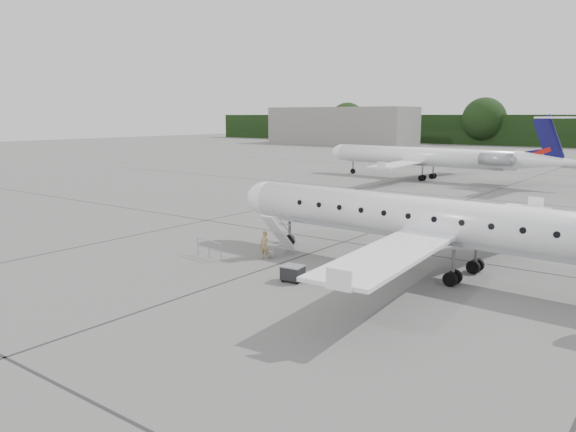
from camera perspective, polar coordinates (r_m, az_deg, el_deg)
The scene contains 8 objects.
ground at distance 26.52m, azimuth 10.00°, elevation -7.16°, with size 320.00×320.00×0.00m, color slate.
terminal_building at distance 155.63m, azimuth 5.45°, elevation 9.11°, with size 40.00×14.00×10.00m, color slate.
main_regional_jet at distance 28.42m, azimuth 15.88°, elevation 1.63°, with size 29.64×21.34×7.60m, color white, non-canonical shape.
airstair at distance 31.79m, azimuth -0.92°, elevation -1.88°, with size 0.85×2.13×2.38m, color white, non-canonical shape.
passenger at distance 30.99m, azimuth -2.38°, elevation -2.97°, with size 0.57×0.38×1.57m, color #937750.
safety_railing at distance 31.51m, azimuth -8.02°, elevation -3.38°, with size 2.20×0.08×1.00m, color #989AA0, non-canonical shape.
baggage_cart at distance 26.89m, azimuth 0.49°, elevation -5.81°, with size 0.99×0.80×0.86m, color black, non-canonical shape.
bg_regional_left at distance 71.65m, azimuth 13.34°, elevation 6.79°, with size 29.89×21.52×7.84m, color white, non-canonical shape.
Camera 1 is at (11.30, -22.67, 7.84)m, focal length 35.00 mm.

